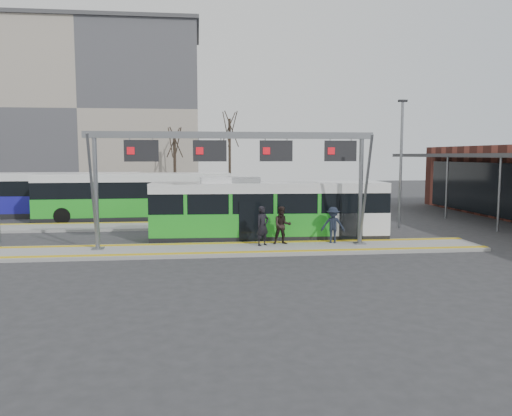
# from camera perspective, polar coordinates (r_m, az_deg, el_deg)

# --- Properties ---
(ground) EXTENTS (120.00, 120.00, 0.00)m
(ground) POSITION_cam_1_polar(r_m,az_deg,el_deg) (22.70, -1.37, -4.88)
(ground) COLOR #2D2D30
(ground) RESTS_ON ground
(platform_main) EXTENTS (22.00, 3.00, 0.15)m
(platform_main) POSITION_cam_1_polar(r_m,az_deg,el_deg) (22.68, -1.37, -4.70)
(platform_main) COLOR gray
(platform_main) RESTS_ON ground
(platform_second) EXTENTS (20.00, 3.00, 0.15)m
(platform_second) POSITION_cam_1_polar(r_m,az_deg,el_deg) (30.55, -10.25, -2.00)
(platform_second) COLOR gray
(platform_second) RESTS_ON ground
(tactile_main) EXTENTS (22.00, 2.65, 0.02)m
(tactile_main) POSITION_cam_1_polar(r_m,az_deg,el_deg) (22.67, -1.37, -4.49)
(tactile_main) COLOR gold
(tactile_main) RESTS_ON platform_main
(tactile_second) EXTENTS (20.00, 0.35, 0.02)m
(tactile_second) POSITION_cam_1_polar(r_m,az_deg,el_deg) (31.68, -10.13, -1.56)
(tactile_second) COLOR gold
(tactile_second) RESTS_ON platform_second
(gantry) EXTENTS (13.00, 1.68, 5.20)m
(gantry) POSITION_cam_1_polar(r_m,az_deg,el_deg) (22.51, -2.35, 6.03)
(gantry) COLOR slate
(gantry) RESTS_ON platform_main
(apartment_block) EXTENTS (24.50, 12.50, 18.40)m
(apartment_block) POSITION_cam_1_polar(r_m,az_deg,el_deg) (59.62, -18.49, 10.46)
(apartment_block) COLOR #A69B8A
(apartment_block) RESTS_ON ground
(hero_bus) EXTENTS (11.89, 3.02, 3.24)m
(hero_bus) POSITION_cam_1_polar(r_m,az_deg,el_deg) (25.35, 1.40, -0.34)
(hero_bus) COLOR black
(hero_bus) RESTS_ON ground
(bg_bus_green) EXTENTS (12.56, 3.01, 3.12)m
(bg_bus_green) POSITION_cam_1_polar(r_m,az_deg,el_deg) (33.89, -13.66, 1.20)
(bg_bus_green) COLOR black
(bg_bus_green) RESTS_ON ground
(bg_bus_blue) EXTENTS (11.85, 2.79, 3.08)m
(bg_bus_blue) POSITION_cam_1_polar(r_m,az_deg,el_deg) (37.87, -22.16, 1.39)
(bg_bus_blue) COLOR black
(bg_bus_blue) RESTS_ON ground
(passenger_a) EXTENTS (0.80, 0.72, 1.83)m
(passenger_a) POSITION_cam_1_polar(r_m,az_deg,el_deg) (23.00, 0.77, -2.05)
(passenger_a) COLOR black
(passenger_a) RESTS_ON platform_main
(passenger_b) EXTENTS (0.87, 0.68, 1.78)m
(passenger_b) POSITION_cam_1_polar(r_m,az_deg,el_deg) (23.35, 3.01, -2.00)
(passenger_b) COLOR black
(passenger_b) RESTS_ON platform_main
(passenger_c) EXTENTS (1.26, 0.96, 1.72)m
(passenger_c) POSITION_cam_1_polar(r_m,az_deg,el_deg) (23.96, 8.79, -1.93)
(passenger_c) COLOR black
(passenger_c) RESTS_ON platform_main
(tree_left) EXTENTS (1.40, 1.40, 7.27)m
(tree_left) POSITION_cam_1_polar(r_m,az_deg,el_deg) (49.91, -9.30, 7.36)
(tree_left) COLOR #382B21
(tree_left) RESTS_ON ground
(tree_mid) EXTENTS (1.40, 1.40, 9.25)m
(tree_mid) POSITION_cam_1_polar(r_m,az_deg,el_deg) (53.65, -3.04, 8.94)
(tree_mid) COLOR #382B21
(tree_mid) RESTS_ON ground
(lamp_east) EXTENTS (0.50, 0.25, 7.48)m
(lamp_east) POSITION_cam_1_polar(r_m,az_deg,el_deg) (30.39, 16.23, 5.21)
(lamp_east) COLOR slate
(lamp_east) RESTS_ON ground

